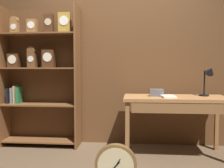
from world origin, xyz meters
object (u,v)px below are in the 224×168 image
round_clock_large (116,166)px  bookshelf (40,73)px  desk_lamp (209,76)px  toolbox_small (156,93)px  workbench (175,104)px  open_repair_manual (168,96)px

round_clock_large → bookshelf: bearing=133.8°
bookshelf → round_clock_large: 1.97m
bookshelf → round_clock_large: bearing=-46.2°
bookshelf → desk_lamp: 2.38m
toolbox_small → round_clock_large: size_ratio=0.40×
workbench → round_clock_large: (-0.71, -0.97, -0.47)m
bookshelf → toolbox_small: bookshelf is taller
toolbox_small → bookshelf: bearing=171.2°
workbench → open_repair_manual: open_repair_manual is taller
bookshelf → workbench: bookshelf is taller
bookshelf → workbench: 2.00m
round_clock_large → open_repair_manual: bearing=55.7°
desk_lamp → toolbox_small: size_ratio=2.36×
open_repair_manual → workbench: bearing=31.2°
bookshelf → open_repair_manual: bearing=-12.2°
desk_lamp → round_clock_large: 1.76m
desk_lamp → bookshelf: bearing=174.7°
toolbox_small → open_repair_manual: size_ratio=0.80×
desk_lamp → workbench: bearing=-168.7°
desk_lamp → round_clock_large: desk_lamp is taller
round_clock_large → workbench: bearing=53.8°
open_repair_manual → round_clock_large: (-0.60, -0.88, -0.57)m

